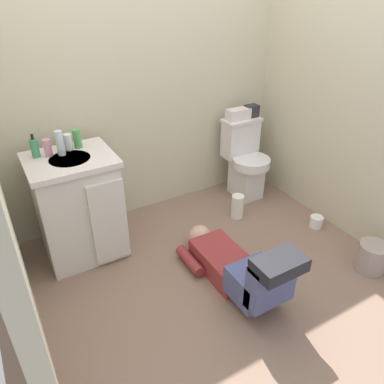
# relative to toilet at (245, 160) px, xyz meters

# --- Properties ---
(ground_plane) EXTENTS (2.95, 2.94, 0.04)m
(ground_plane) POSITION_rel_toilet_xyz_m (-0.86, -0.71, -0.39)
(ground_plane) COLOR #826654
(wall_back) EXTENTS (2.61, 0.08, 2.40)m
(wall_back) POSITION_rel_toilet_xyz_m (-0.86, 0.30, 0.83)
(wall_back) COLOR beige
(wall_back) RESTS_ON ground_plane
(wall_right) EXTENTS (0.08, 1.94, 2.40)m
(wall_right) POSITION_rel_toilet_xyz_m (0.41, -0.71, 0.83)
(wall_right) COLOR beige
(wall_right) RESTS_ON ground_plane
(toilet) EXTENTS (0.36, 0.46, 0.75)m
(toilet) POSITION_rel_toilet_xyz_m (0.00, 0.00, 0.00)
(toilet) COLOR silver
(toilet) RESTS_ON ground_plane
(vanity_cabinet) EXTENTS (0.60, 0.53, 0.82)m
(vanity_cabinet) POSITION_rel_toilet_xyz_m (-1.62, -0.11, 0.05)
(vanity_cabinet) COLOR beige
(vanity_cabinet) RESTS_ON ground_plane
(faucet) EXTENTS (0.02, 0.02, 0.10)m
(faucet) POSITION_rel_toilet_xyz_m (-1.63, 0.04, 0.50)
(faucet) COLOR silver
(faucet) RESTS_ON vanity_cabinet
(person_plumber) EXTENTS (0.39, 1.06, 0.52)m
(person_plumber) POSITION_rel_toilet_xyz_m (-0.82, -1.03, -0.19)
(person_plumber) COLOR maroon
(person_plumber) RESTS_ON ground_plane
(tissue_box) EXTENTS (0.22, 0.11, 0.10)m
(tissue_box) POSITION_rel_toilet_xyz_m (-0.05, 0.09, 0.43)
(tissue_box) COLOR silver
(tissue_box) RESTS_ON toilet
(toiletry_bag) EXTENTS (0.12, 0.09, 0.11)m
(toiletry_bag) POSITION_rel_toilet_xyz_m (0.10, 0.09, 0.44)
(toiletry_bag) COLOR #26262D
(toiletry_bag) RESTS_ON toilet
(soap_dispenser) EXTENTS (0.06, 0.06, 0.17)m
(soap_dispenser) POSITION_rel_toilet_xyz_m (-1.82, 0.02, 0.52)
(soap_dispenser) COLOR #3F9162
(soap_dispenser) RESTS_ON vanity_cabinet
(bottle_pink) EXTENTS (0.05, 0.05, 0.12)m
(bottle_pink) POSITION_rel_toilet_xyz_m (-1.74, -0.01, 0.51)
(bottle_pink) COLOR pink
(bottle_pink) RESTS_ON vanity_cabinet
(bottle_clear) EXTENTS (0.05, 0.05, 0.18)m
(bottle_clear) POSITION_rel_toilet_xyz_m (-1.66, -0.03, 0.54)
(bottle_clear) COLOR silver
(bottle_clear) RESTS_ON vanity_cabinet
(bottle_white) EXTENTS (0.05, 0.05, 0.12)m
(bottle_white) POSITION_rel_toilet_xyz_m (-1.59, 0.03, 0.51)
(bottle_white) COLOR white
(bottle_white) RESTS_ON vanity_cabinet
(bottle_green) EXTENTS (0.06, 0.06, 0.14)m
(bottle_green) POSITION_rel_toilet_xyz_m (-1.52, 0.03, 0.52)
(bottle_green) COLOR #509D52
(bottle_green) RESTS_ON vanity_cabinet
(trash_can) EXTENTS (0.21, 0.21, 0.22)m
(trash_can) POSITION_rel_toilet_xyz_m (0.15, -1.38, -0.26)
(trash_can) COLOR gray
(trash_can) RESTS_ON ground_plane
(paper_towel_roll) EXTENTS (0.11, 0.11, 0.22)m
(paper_towel_roll) POSITION_rel_toilet_xyz_m (-0.30, -0.32, -0.26)
(paper_towel_roll) COLOR white
(paper_towel_roll) RESTS_ON ground_plane
(toilet_paper_roll) EXTENTS (0.11, 0.11, 0.10)m
(toilet_paper_roll) POSITION_rel_toilet_xyz_m (0.21, -0.79, -0.32)
(toilet_paper_roll) COLOR white
(toilet_paper_roll) RESTS_ON ground_plane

